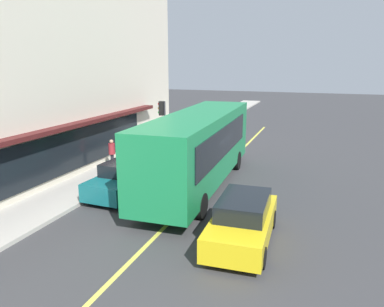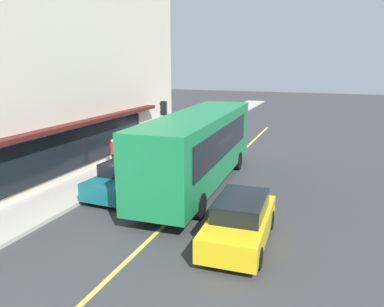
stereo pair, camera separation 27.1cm
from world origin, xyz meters
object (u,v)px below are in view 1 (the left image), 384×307
Objects in this scene: car_teal at (127,178)px; pedestrian_waiting at (187,124)px; bus at (199,146)px; car_yellow at (243,221)px; traffic_light at (162,114)px; car_silver at (221,126)px; pedestrian_mid_block at (112,151)px.

pedestrian_waiting is at bearing 7.87° from car_teal.
bus reaches higher than car_teal.
traffic_light is at bearing 35.50° from car_yellow.
pedestrian_waiting is at bearing 23.51° from bus.
pedestrian_waiting is (12.22, 1.69, 0.45)m from car_teal.
bus reaches higher than car_silver.
bus is 2.56× the size of car_teal.
traffic_light is 13.13m from car_yellow.
car_yellow is 1.00× the size of car_teal.
traffic_light is at bearing 164.86° from car_silver.
car_yellow is (-4.85, -3.13, -1.24)m from bus.
car_silver is at bearing 17.53° from car_yellow.
traffic_light reaches higher than pedestrian_mid_block.
bus is at bearing -142.40° from traffic_light.
pedestrian_waiting is at bearing -5.77° from pedestrian_mid_block.
bus is at bearing -156.49° from pedestrian_waiting.
car_teal is 12.35m from pedestrian_waiting.
pedestrian_waiting is at bearing 143.74° from car_silver.
car_yellow is 2.53× the size of pedestrian_waiting.
traffic_light is 0.73× the size of car_yellow.
pedestrian_mid_block reaches higher than car_yellow.
car_teal is at bearing -172.13° from pedestrian_waiting.
car_yellow is at bearing -162.47° from car_silver.
bus is at bearing 32.86° from car_yellow.
traffic_light is 0.73× the size of car_teal.
car_teal is at bearing -139.61° from pedestrian_mid_block.
car_teal is at bearing -167.88° from traffic_light.
bus is 5.91m from car_yellow.
pedestrian_waiting is (15.08, 7.58, 0.45)m from car_yellow.
pedestrian_mid_block is at bearing 168.45° from traffic_light.
car_silver is 2.82× the size of pedestrian_mid_block.
pedestrian_mid_block is (3.07, 2.61, 0.33)m from car_teal.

